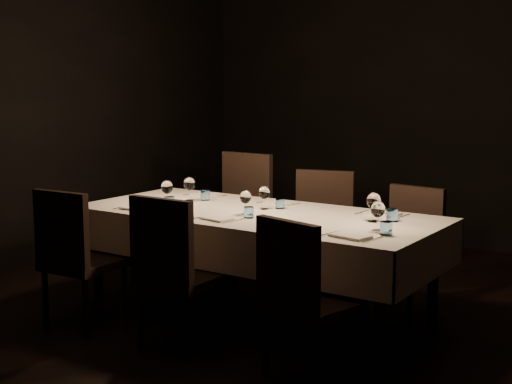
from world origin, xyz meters
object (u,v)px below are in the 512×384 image
Objects in this scene: chair_near_left at (75,252)px; chair_near_center at (174,266)px; chair_near_right at (301,292)px; chair_far_left at (237,211)px; chair_far_center at (321,227)px; dining_table at (256,223)px; chair_far_right at (408,244)px.

chair_near_left is 0.81m from chair_near_center.
chair_near_center reaches higher than chair_near_left.
chair_near_right is at bearing -179.29° from chair_near_center.
chair_far_left is at bearing -98.38° from chair_near_left.
chair_far_center is (0.97, 1.62, 0.01)m from chair_near_left.
chair_near_center is 1.00× the size of chair_far_center.
dining_table is at bearing -44.96° from chair_far_left.
chair_far_left reaches higher than chair_far_center.
chair_near_left is 1.05× the size of chair_far_right.
chair_far_center is (0.16, 1.56, -0.00)m from chair_near_center.
chair_near_left is 1.89m from chair_far_center.
chair_near_left is at bearing 16.80° from chair_near_right.
chair_far_right is at bearing -140.27° from chair_near_left.
chair_far_left reaches higher than dining_table.
chair_near_center is 1.71m from chair_far_left.
chair_near_right is at bearing -42.55° from chair_far_left.
chair_far_right is (0.81, 0.75, -0.19)m from dining_table.
chair_near_left is at bearing -92.70° from chair_far_left.
dining_table is 0.78m from chair_near_center.
dining_table is at bearing -97.06° from chair_near_center.
chair_far_center is (0.81, -0.02, -0.04)m from chair_far_left.
chair_near_right is at bearing 179.84° from chair_near_left.
chair_near_left is at bearing -128.87° from chair_far_right.
dining_table is at bearing -140.49° from chair_near_left.
chair_far_center is at bearing -95.98° from chair_near_center.
chair_far_center is (0.07, 0.80, -0.16)m from dining_table.
chair_far_center is at bearing -50.54° from chair_near_right.
chair_far_right reaches higher than dining_table.
chair_near_right is 0.87× the size of chair_far_left.
chair_near_center is at bearing -178.09° from chair_near_left.
chair_near_center is at bearing -64.71° from chair_far_left.
chair_far_left reaches higher than chair_near_center.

